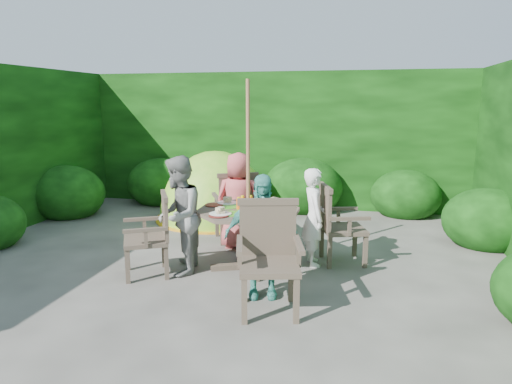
% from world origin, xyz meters
% --- Properties ---
extents(ground, '(60.00, 60.00, 0.00)m').
position_xyz_m(ground, '(0.00, 0.00, 0.00)').
color(ground, '#484540').
rests_on(ground, ground).
extents(hedge_enclosure, '(9.00, 9.00, 2.50)m').
position_xyz_m(hedge_enclosure, '(0.00, 1.33, 1.25)').
color(hedge_enclosure, black).
rests_on(hedge_enclosure, ground).
extents(patio_table, '(1.63, 1.63, 0.87)m').
position_xyz_m(patio_table, '(0.37, 0.19, 0.61)').
color(patio_table, '#3E3328').
rests_on(patio_table, ground).
extents(parasol_pole, '(0.06, 0.06, 2.20)m').
position_xyz_m(parasol_pole, '(0.37, 0.19, 1.10)').
color(parasol_pole, brown).
rests_on(parasol_pole, ground).
extents(garden_chair_right, '(0.64, 0.68, 0.93)m').
position_xyz_m(garden_chair_right, '(1.37, 0.64, 0.50)').
color(garden_chair_right, '#3E3328').
rests_on(garden_chair_right, ground).
extents(garden_chair_left, '(0.67, 0.70, 0.90)m').
position_xyz_m(garden_chair_left, '(-0.64, -0.24, 0.48)').
color(garden_chair_left, '#3E3328').
rests_on(garden_chair_left, ground).
extents(garden_chair_back, '(0.75, 0.72, 0.97)m').
position_xyz_m(garden_chair_back, '(-0.06, 1.20, 0.52)').
color(garden_chair_back, '#3E3328').
rests_on(garden_chair_back, ground).
extents(garden_chair_front, '(0.71, 0.66, 1.00)m').
position_xyz_m(garden_chair_front, '(0.81, -0.80, 0.53)').
color(garden_chair_front, '#3E3328').
rests_on(garden_chair_front, ground).
extents(child_right, '(0.40, 0.50, 1.18)m').
position_xyz_m(child_right, '(1.10, 0.51, 0.59)').
color(child_right, white).
rests_on(child_right, ground).
extents(child_left, '(0.64, 0.75, 1.36)m').
position_xyz_m(child_left, '(-0.37, -0.13, 0.68)').
color(child_left, gray).
rests_on(child_left, ground).
extents(child_back, '(0.66, 0.46, 1.30)m').
position_xyz_m(child_back, '(0.05, 0.93, 0.65)').
color(child_back, '#CE5556').
rests_on(child_back, ground).
extents(child_front, '(0.79, 0.48, 1.26)m').
position_xyz_m(child_front, '(0.69, -0.54, 0.63)').
color(child_front, teal).
rests_on(child_front, ground).
extents(dome_tent, '(2.02, 2.02, 2.31)m').
position_xyz_m(dome_tent, '(-0.76, 2.39, 0.00)').
color(dome_tent, '#6EC525').
rests_on(dome_tent, ground).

